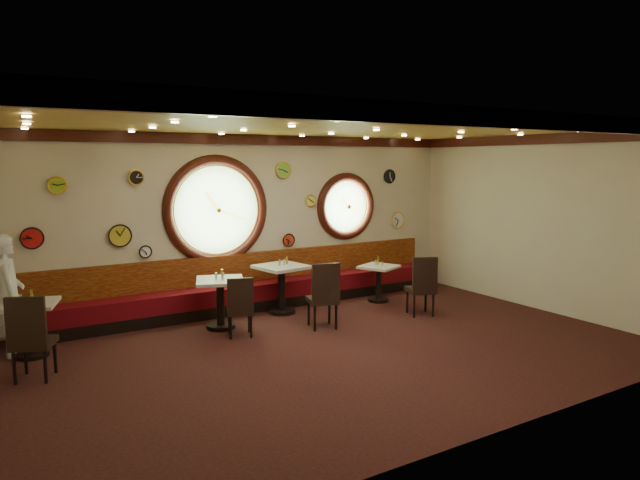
{
  "coord_description": "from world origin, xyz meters",
  "views": [
    {
      "loc": [
        -4.33,
        -6.71,
        2.71
      ],
      "look_at": [
        0.25,
        0.8,
        1.5
      ],
      "focal_mm": 32.0,
      "sensor_mm": 36.0,
      "label": 1
    }
  ],
  "objects_px": {
    "table_b": "(220,297)",
    "condiment_b_salt": "(216,276)",
    "condiment_d_salt": "(375,263)",
    "condiment_b_pepper": "(223,276)",
    "chair_b": "(240,303)",
    "condiment_a_pepper": "(27,301)",
    "condiment_a_bottle": "(32,295)",
    "waiter": "(8,295)",
    "condiment_a_salt": "(20,298)",
    "condiment_c_salt": "(280,262)",
    "table_d": "(379,279)",
    "condiment_d_bottle": "(378,260)",
    "table_c": "(281,283)",
    "condiment_c_pepper": "(284,262)",
    "condiment_d_pepper": "(382,263)",
    "chair_c": "(324,291)",
    "condiment_c_bottle": "(287,260)",
    "table_a": "(30,323)",
    "condiment_b_bottle": "(222,274)",
    "chair_d": "(423,282)",
    "chair_a": "(30,332)"
  },
  "relations": [
    {
      "from": "table_d",
      "to": "condiment_d_salt",
      "type": "relative_size",
      "value": 8.28
    },
    {
      "from": "condiment_c_pepper",
      "to": "table_a",
      "type": "bearing_deg",
      "value": -176.59
    },
    {
      "from": "condiment_a_salt",
      "to": "condiment_a_bottle",
      "type": "xyz_separation_m",
      "value": [
        0.15,
        0.06,
        0.02
      ]
    },
    {
      "from": "table_b",
      "to": "condiment_b_salt",
      "type": "height_order",
      "value": "condiment_b_salt"
    },
    {
      "from": "condiment_d_bottle",
      "to": "condiment_a_bottle",
      "type": "bearing_deg",
      "value": -179.78
    },
    {
      "from": "chair_a",
      "to": "condiment_c_pepper",
      "type": "distance_m",
      "value": 4.39
    },
    {
      "from": "table_d",
      "to": "chair_c",
      "type": "bearing_deg",
      "value": -151.44
    },
    {
      "from": "condiment_b_pepper",
      "to": "waiter",
      "type": "height_order",
      "value": "waiter"
    },
    {
      "from": "chair_a",
      "to": "chair_c",
      "type": "distance_m",
      "value": 4.27
    },
    {
      "from": "condiment_a_pepper",
      "to": "condiment_c_salt",
      "type": "bearing_deg",
      "value": 4.63
    },
    {
      "from": "chair_d",
      "to": "condiment_a_pepper",
      "type": "height_order",
      "value": "chair_d"
    },
    {
      "from": "condiment_b_salt",
      "to": "condiment_b_pepper",
      "type": "height_order",
      "value": "condiment_b_pepper"
    },
    {
      "from": "table_b",
      "to": "condiment_c_salt",
      "type": "relative_size",
      "value": 8.46
    },
    {
      "from": "condiment_d_pepper",
      "to": "chair_c",
      "type": "bearing_deg",
      "value": -153.14
    },
    {
      "from": "condiment_a_salt",
      "to": "condiment_b_bottle",
      "type": "height_order",
      "value": "condiment_b_bottle"
    },
    {
      "from": "chair_c",
      "to": "condiment_d_bottle",
      "type": "xyz_separation_m",
      "value": [
        1.95,
        1.15,
        0.16
      ]
    },
    {
      "from": "condiment_a_salt",
      "to": "condiment_c_pepper",
      "type": "height_order",
      "value": "condiment_c_pepper"
    },
    {
      "from": "condiment_d_bottle",
      "to": "condiment_a_pepper",
      "type": "bearing_deg",
      "value": -177.85
    },
    {
      "from": "table_b",
      "to": "condiment_d_salt",
      "type": "distance_m",
      "value": 3.3
    },
    {
      "from": "table_b",
      "to": "chair_b",
      "type": "height_order",
      "value": "chair_b"
    },
    {
      "from": "condiment_a_salt",
      "to": "condiment_b_bottle",
      "type": "relative_size",
      "value": 0.77
    },
    {
      "from": "table_c",
      "to": "condiment_b_salt",
      "type": "bearing_deg",
      "value": -166.42
    },
    {
      "from": "table_d",
      "to": "chair_a",
      "type": "relative_size",
      "value": 1.25
    },
    {
      "from": "condiment_c_pepper",
      "to": "table_c",
      "type": "bearing_deg",
      "value": 170.54
    },
    {
      "from": "chair_b",
      "to": "condiment_a_pepper",
      "type": "xyz_separation_m",
      "value": [
        -2.87,
        0.63,
        0.28
      ]
    },
    {
      "from": "condiment_c_salt",
      "to": "waiter",
      "type": "xyz_separation_m",
      "value": [
        -4.26,
        -0.01,
        -0.07
      ]
    },
    {
      "from": "chair_b",
      "to": "condiment_d_bottle",
      "type": "xyz_separation_m",
      "value": [
        3.3,
        0.86,
        0.25
      ]
    },
    {
      "from": "table_d",
      "to": "chair_a",
      "type": "xyz_separation_m",
      "value": [
        -6.16,
        -1.05,
        0.18
      ]
    },
    {
      "from": "condiment_c_bottle",
      "to": "waiter",
      "type": "height_order",
      "value": "waiter"
    },
    {
      "from": "condiment_a_salt",
      "to": "condiment_c_bottle",
      "type": "height_order",
      "value": "condiment_c_bottle"
    },
    {
      "from": "condiment_a_salt",
      "to": "condiment_c_bottle",
      "type": "bearing_deg",
      "value": 3.35
    },
    {
      "from": "chair_c",
      "to": "condiment_a_bottle",
      "type": "relative_size",
      "value": 4.61
    },
    {
      "from": "table_c",
      "to": "condiment_c_salt",
      "type": "distance_m",
      "value": 0.38
    },
    {
      "from": "condiment_a_bottle",
      "to": "waiter",
      "type": "height_order",
      "value": "waiter"
    },
    {
      "from": "condiment_a_salt",
      "to": "condiment_b_salt",
      "type": "xyz_separation_m",
      "value": [
        2.81,
        -0.14,
        0.04
      ]
    },
    {
      "from": "condiment_c_pepper",
      "to": "condiment_b_bottle",
      "type": "bearing_deg",
      "value": -167.84
    },
    {
      "from": "condiment_d_bottle",
      "to": "chair_b",
      "type": "bearing_deg",
      "value": -165.43
    },
    {
      "from": "table_d",
      "to": "condiment_d_bottle",
      "type": "bearing_deg",
      "value": 62.89
    },
    {
      "from": "condiment_d_pepper",
      "to": "waiter",
      "type": "distance_m",
      "value": 6.38
    },
    {
      "from": "table_c",
      "to": "chair_d",
      "type": "xyz_separation_m",
      "value": [
        2.03,
        -1.48,
        0.06
      ]
    },
    {
      "from": "table_d",
      "to": "condiment_c_salt",
      "type": "bearing_deg",
      "value": 174.01
    },
    {
      "from": "chair_d",
      "to": "condiment_d_bottle",
      "type": "height_order",
      "value": "chair_d"
    },
    {
      "from": "condiment_a_bottle",
      "to": "waiter",
      "type": "xyz_separation_m",
      "value": [
        -0.29,
        0.11,
        0.01
      ]
    },
    {
      "from": "condiment_d_salt",
      "to": "table_c",
      "type": "bearing_deg",
      "value": 176.0
    },
    {
      "from": "condiment_b_salt",
      "to": "chair_b",
      "type": "bearing_deg",
      "value": -77.5
    },
    {
      "from": "chair_d",
      "to": "condiment_c_pepper",
      "type": "distance_m",
      "value": 2.48
    },
    {
      "from": "table_b",
      "to": "condiment_c_pepper",
      "type": "height_order",
      "value": "condiment_c_pepper"
    },
    {
      "from": "condiment_a_bottle",
      "to": "condiment_d_salt",
      "type": "bearing_deg",
      "value": -0.14
    },
    {
      "from": "chair_b",
      "to": "condiment_a_bottle",
      "type": "bearing_deg",
      "value": -178.23
    },
    {
      "from": "condiment_b_salt",
      "to": "waiter",
      "type": "bearing_deg",
      "value": 173.95
    }
  ]
}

